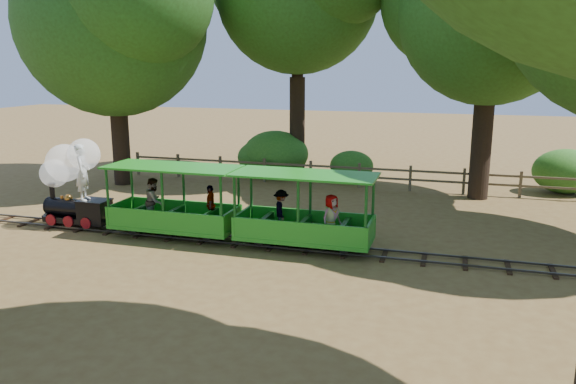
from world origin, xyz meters
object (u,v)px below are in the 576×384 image
(locomotive, at_px, (71,176))
(carriage_rear, at_px, (304,220))
(carriage_front, at_px, (174,209))
(fence, at_px, (335,172))

(locomotive, height_order, carriage_rear, locomotive)
(carriage_front, height_order, carriage_rear, same)
(carriage_front, bearing_deg, locomotive, 179.13)
(carriage_rear, xyz_separation_m, fence, (-0.85, 7.98, -0.23))
(carriage_front, distance_m, fence, 8.53)
(locomotive, bearing_deg, carriage_rear, -0.34)
(carriage_rear, distance_m, fence, 8.03)
(locomotive, xyz_separation_m, carriage_front, (3.40, -0.05, -0.75))
(carriage_rear, bearing_deg, fence, 96.09)
(locomotive, distance_m, carriage_front, 3.48)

